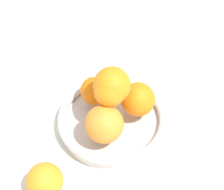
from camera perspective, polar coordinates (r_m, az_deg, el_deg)
The scene contains 4 objects.
ground_plane at distance 0.87m, azimuth -0.00°, elevation -4.60°, with size 4.00×4.00×0.00m, color silver.
fruit_bowl at distance 0.86m, azimuth -0.00°, elevation -3.87°, with size 0.25×0.25×0.04m.
orange_pile at distance 0.79m, azimuth 0.21°, elevation -0.74°, with size 0.18×0.17×0.14m.
stray_orange at distance 0.76m, azimuth -10.19°, elevation -12.74°, with size 0.07×0.07×0.07m, color orange.
Camera 1 is at (-0.30, -0.42, 0.70)m, focal length 60.00 mm.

